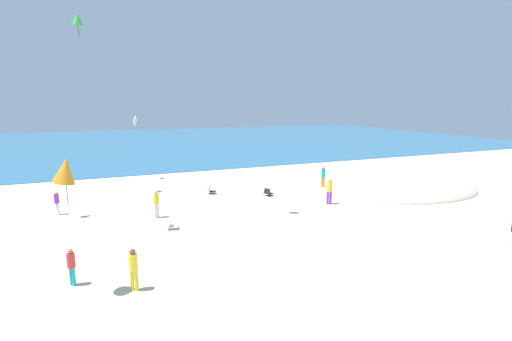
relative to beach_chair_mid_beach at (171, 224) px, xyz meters
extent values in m
plane|color=beige|center=(3.98, 2.79, -0.26)|extent=(120.00, 120.00, 0.00)
cube|color=teal|center=(3.98, 45.82, -0.24)|extent=(120.00, 60.00, 0.05)
ellipsoid|color=beige|center=(18.42, 1.91, -0.26)|extent=(11.12, 7.78, 1.95)
cube|color=white|center=(0.12, -0.04, -0.10)|extent=(0.60, 0.63, 0.03)
cube|color=white|center=(-0.13, 0.04, 0.11)|extent=(0.38, 0.57, 0.43)
cylinder|color=#B7B7BC|center=(0.33, 0.18, -0.18)|extent=(0.02, 0.02, 0.16)
cylinder|color=#B7B7BC|center=(0.18, -0.33, -0.18)|extent=(0.02, 0.02, 0.16)
cube|color=black|center=(7.78, 4.52, -0.09)|extent=(0.62, 0.69, 0.03)
cube|color=black|center=(7.55, 4.44, 0.10)|extent=(0.37, 0.59, 0.39)
cylinder|color=#B7B7BC|center=(7.81, 4.84, -0.18)|extent=(0.02, 0.02, 0.17)
cylinder|color=#B7B7BC|center=(8.01, 4.31, -0.18)|extent=(0.02, 0.02, 0.17)
cube|color=black|center=(4.15, 6.61, -0.09)|extent=(0.61, 0.65, 0.03)
cube|color=black|center=(3.91, 6.69, 0.10)|extent=(0.39, 0.57, 0.40)
cylinder|color=#B7B7BC|center=(4.36, 6.81, -0.18)|extent=(0.02, 0.02, 0.17)
cylinder|color=#B7B7BC|center=(4.19, 6.32, -0.18)|extent=(0.02, 0.02, 0.17)
cube|color=#339956|center=(13.62, 1.67, -0.14)|extent=(0.42, 0.51, 0.24)
cube|color=white|center=(13.62, 1.67, -0.01)|extent=(0.43, 0.53, 0.04)
cylinder|color=white|center=(-5.79, 5.14, 0.09)|extent=(0.12, 0.12, 0.71)
cylinder|color=white|center=(-5.88, 5.27, 0.09)|extent=(0.12, 0.12, 0.71)
cylinder|color=purple|center=(-5.83, 5.21, 0.71)|extent=(0.39, 0.39, 0.53)
sphere|color=tan|center=(-5.83, 5.21, 1.06)|extent=(0.19, 0.19, 0.19)
cylinder|color=white|center=(-0.36, 2.37, 0.14)|extent=(0.14, 0.14, 0.81)
cylinder|color=white|center=(-0.51, 2.26, 0.14)|extent=(0.14, 0.14, 0.81)
cylinder|color=yellow|center=(-0.43, 2.32, 0.85)|extent=(0.45, 0.45, 0.61)
sphere|color=beige|center=(-0.43, 2.32, 1.25)|extent=(0.22, 0.22, 0.22)
cylinder|color=yellow|center=(-2.25, -6.07, 0.13)|extent=(0.14, 0.14, 0.78)
cylinder|color=yellow|center=(-2.39, -5.97, 0.13)|extent=(0.14, 0.14, 0.78)
cylinder|color=yellow|center=(-2.32, -6.02, 0.81)|extent=(0.44, 0.44, 0.58)
sphere|color=brown|center=(-2.32, -6.02, 1.20)|extent=(0.21, 0.21, 0.21)
cylinder|color=purple|center=(10.38, 0.98, 0.17)|extent=(0.15, 0.15, 0.87)
cylinder|color=purple|center=(10.57, 0.92, 0.17)|extent=(0.15, 0.15, 0.87)
cylinder|color=yellow|center=(10.48, 0.95, 0.93)|extent=(0.43, 0.43, 0.65)
sphere|color=beige|center=(10.48, 0.95, 1.36)|extent=(0.24, 0.24, 0.24)
cylinder|color=orange|center=(12.80, 5.46, 0.14)|extent=(0.14, 0.14, 0.81)
cylinder|color=orange|center=(12.89, 5.30, 0.14)|extent=(0.14, 0.14, 0.81)
cylinder|color=#19ADB2|center=(12.84, 5.38, 0.85)|extent=(0.44, 0.44, 0.60)
sphere|color=#846047|center=(12.84, 5.38, 1.25)|extent=(0.22, 0.22, 0.22)
cylinder|color=white|center=(13.99, -8.61, 0.14)|extent=(0.14, 0.14, 0.80)
cylinder|color=#19ADB2|center=(-4.42, -4.70, 0.09)|extent=(0.12, 0.12, 0.71)
cylinder|color=#19ADB2|center=(-4.34, -4.83, 0.09)|extent=(0.12, 0.12, 0.71)
cylinder|color=red|center=(-4.38, -4.77, 0.71)|extent=(0.39, 0.39, 0.53)
sphere|color=#A87A5B|center=(-4.38, -4.77, 1.06)|extent=(0.19, 0.19, 0.19)
cone|color=orange|center=(-4.21, -5.64, 4.16)|extent=(0.94, 0.81, 0.96)
cylinder|color=green|center=(-4.21, -5.64, 3.41)|extent=(0.04, 0.03, 0.79)
cone|color=green|center=(-4.06, 9.52, 11.84)|extent=(0.99, 1.02, 0.90)
cylinder|color=black|center=(-4.06, 9.52, 11.08)|extent=(0.12, 0.16, 0.83)
cube|color=white|center=(-0.44, 14.11, 4.82)|extent=(0.40, 0.82, 0.88)
cylinder|color=#1EADAD|center=(-0.44, 14.11, 3.91)|extent=(0.11, 0.08, 1.18)
camera|label=1|loc=(-2.95, -18.85, 6.33)|focal=25.75mm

